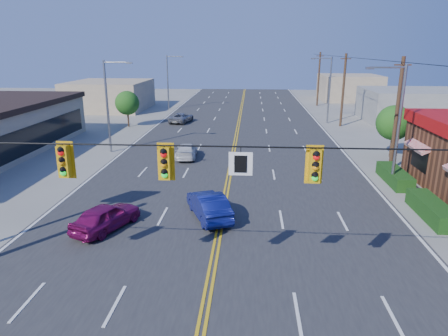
# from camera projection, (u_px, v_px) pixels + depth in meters

# --- Properties ---
(ground) EXTENTS (160.00, 160.00, 0.00)m
(ground) POSITION_uv_depth(u_px,v_px,m) (205.00, 311.00, 14.14)
(ground) COLOR gray
(ground) RESTS_ON ground
(road) EXTENTS (20.00, 120.00, 0.06)m
(road) POSITION_uv_depth(u_px,v_px,m) (232.00, 160.00, 33.24)
(road) COLOR #2D2D30
(road) RESTS_ON ground
(signal_span) EXTENTS (24.32, 0.34, 9.00)m
(signal_span) POSITION_uv_depth(u_px,v_px,m) (199.00, 180.00, 12.74)
(signal_span) COLOR #47301E
(signal_span) RESTS_ON ground
(streetlight_se) EXTENTS (2.55, 0.25, 8.00)m
(streetlight_se) POSITION_uv_depth(u_px,v_px,m) (396.00, 120.00, 25.52)
(streetlight_se) COLOR gray
(streetlight_se) RESTS_ON ground
(streetlight_ne) EXTENTS (2.55, 0.25, 8.00)m
(streetlight_ne) POSITION_uv_depth(u_px,v_px,m) (328.00, 86.00, 48.45)
(streetlight_ne) COLOR gray
(streetlight_ne) RESTS_ON ground
(streetlight_sw) EXTENTS (2.55, 0.25, 8.00)m
(streetlight_sw) POSITION_uv_depth(u_px,v_px,m) (109.00, 101.00, 34.56)
(streetlight_sw) COLOR gray
(streetlight_sw) RESTS_ON ground
(streetlight_nw) EXTENTS (2.55, 0.25, 8.00)m
(streetlight_nw) POSITION_uv_depth(u_px,v_px,m) (169.00, 79.00, 59.41)
(streetlight_nw) COLOR gray
(streetlight_nw) RESTS_ON ground
(utility_pole_near) EXTENTS (0.28, 0.28, 8.40)m
(utility_pole_near) POSITION_uv_depth(u_px,v_px,m) (397.00, 115.00, 29.34)
(utility_pole_near) COLOR #47301E
(utility_pole_near) RESTS_ON ground
(utility_pole_mid) EXTENTS (0.28, 0.28, 8.40)m
(utility_pole_mid) POSITION_uv_depth(u_px,v_px,m) (343.00, 91.00, 46.54)
(utility_pole_mid) COLOR #47301E
(utility_pole_mid) RESTS_ON ground
(utility_pole_far) EXTENTS (0.28, 0.28, 8.40)m
(utility_pole_far) POSITION_uv_depth(u_px,v_px,m) (319.00, 79.00, 63.74)
(utility_pole_far) COLOR #47301E
(utility_pole_far) RESTS_ON ground
(tree_kfc_rear) EXTENTS (2.94, 2.94, 4.41)m
(tree_kfc_rear) POSITION_uv_depth(u_px,v_px,m) (394.00, 123.00, 33.44)
(tree_kfc_rear) COLOR #47301E
(tree_kfc_rear) RESTS_ON ground
(tree_west) EXTENTS (2.80, 2.80, 4.20)m
(tree_west) POSITION_uv_depth(u_px,v_px,m) (127.00, 103.00, 46.67)
(tree_west) COLOR #47301E
(tree_west) RESTS_ON ground
(bld_east_mid) EXTENTS (12.00, 10.00, 4.00)m
(bld_east_mid) POSITION_uv_depth(u_px,v_px,m) (414.00, 106.00, 50.36)
(bld_east_mid) COLOR gray
(bld_east_mid) RESTS_ON ground
(bld_west_far) EXTENTS (11.00, 12.00, 4.20)m
(bld_west_far) POSITION_uv_depth(u_px,v_px,m) (110.00, 95.00, 60.70)
(bld_west_far) COLOR tan
(bld_west_far) RESTS_ON ground
(bld_east_far) EXTENTS (10.00, 10.00, 4.40)m
(bld_east_far) POSITION_uv_depth(u_px,v_px,m) (349.00, 88.00, 71.52)
(bld_east_far) COLOR tan
(bld_east_far) RESTS_ON ground
(car_magenta) EXTENTS (3.06, 4.29, 1.36)m
(car_magenta) POSITION_uv_depth(u_px,v_px,m) (106.00, 217.00, 20.27)
(car_magenta) COLOR #780D4C
(car_magenta) RESTS_ON ground
(car_blue) EXTENTS (3.01, 4.52, 1.41)m
(car_blue) POSITION_uv_depth(u_px,v_px,m) (209.00, 206.00, 21.66)
(car_blue) COLOR navy
(car_blue) RESTS_ON ground
(car_white) EXTENTS (1.93, 4.20, 1.19)m
(car_white) POSITION_uv_depth(u_px,v_px,m) (187.00, 151.00, 33.62)
(car_white) COLOR silver
(car_white) RESTS_ON ground
(car_silver) EXTENTS (2.87, 4.68, 1.21)m
(car_silver) POSITION_uv_depth(u_px,v_px,m) (181.00, 118.00, 49.65)
(car_silver) COLOR gray
(car_silver) RESTS_ON ground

